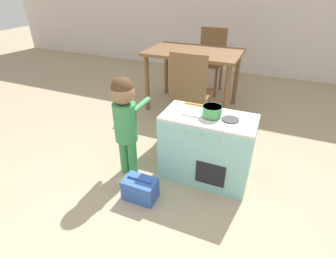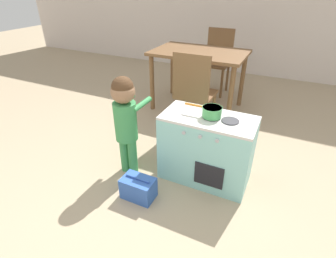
{
  "view_description": "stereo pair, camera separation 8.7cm",
  "coord_description": "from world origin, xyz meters",
  "px_view_note": "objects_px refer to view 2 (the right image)",
  "views": [
    {
      "loc": [
        0.64,
        -0.84,
        1.49
      ],
      "look_at": [
        -0.08,
        0.85,
        0.43
      ],
      "focal_mm": 28.0,
      "sensor_mm": 36.0,
      "label": 1
    },
    {
      "loc": [
        0.72,
        -0.8,
        1.49
      ],
      "look_at": [
        -0.08,
        0.85,
        0.43
      ],
      "focal_mm": 28.0,
      "sensor_mm": 36.0,
      "label": 2
    }
  ],
  "objects_px": {
    "child_figure": "(125,113)",
    "toy_basket": "(138,188)",
    "toy_pot": "(212,111)",
    "dining_chair_far": "(217,60)",
    "play_kitchen": "(206,149)",
    "dining_table": "(199,60)",
    "dining_chair_near": "(194,92)"
  },
  "relations": [
    {
      "from": "toy_basket",
      "to": "dining_chair_near",
      "type": "relative_size",
      "value": 0.28
    },
    {
      "from": "dining_chair_far",
      "to": "dining_chair_near",
      "type": "bearing_deg",
      "value": 96.32
    },
    {
      "from": "child_figure",
      "to": "toy_basket",
      "type": "height_order",
      "value": "child_figure"
    },
    {
      "from": "play_kitchen",
      "to": "dining_table",
      "type": "relative_size",
      "value": 0.65
    },
    {
      "from": "play_kitchen",
      "to": "dining_chair_far",
      "type": "relative_size",
      "value": 0.81
    },
    {
      "from": "toy_basket",
      "to": "dining_table",
      "type": "xyz_separation_m",
      "value": [
        -0.18,
        1.76,
        0.54
      ]
    },
    {
      "from": "toy_pot",
      "to": "toy_basket",
      "type": "relative_size",
      "value": 1.16
    },
    {
      "from": "child_figure",
      "to": "dining_chair_far",
      "type": "relative_size",
      "value": 0.98
    },
    {
      "from": "dining_chair_near",
      "to": "play_kitchen",
      "type": "bearing_deg",
      "value": -60.85
    },
    {
      "from": "play_kitchen",
      "to": "toy_pot",
      "type": "height_order",
      "value": "toy_pot"
    },
    {
      "from": "child_figure",
      "to": "toy_pot",
      "type": "bearing_deg",
      "value": 17.93
    },
    {
      "from": "play_kitchen",
      "to": "dining_chair_near",
      "type": "bearing_deg",
      "value": 119.15
    },
    {
      "from": "child_figure",
      "to": "toy_basket",
      "type": "distance_m",
      "value": 0.59
    },
    {
      "from": "play_kitchen",
      "to": "toy_basket",
      "type": "height_order",
      "value": "play_kitchen"
    },
    {
      "from": "play_kitchen",
      "to": "toy_basket",
      "type": "relative_size",
      "value": 2.85
    },
    {
      "from": "toy_pot",
      "to": "dining_table",
      "type": "bearing_deg",
      "value": 113.56
    },
    {
      "from": "play_kitchen",
      "to": "toy_pot",
      "type": "relative_size",
      "value": 2.47
    },
    {
      "from": "toy_pot",
      "to": "dining_chair_near",
      "type": "relative_size",
      "value": 0.33
    },
    {
      "from": "dining_chair_near",
      "to": "toy_pot",
      "type": "bearing_deg",
      "value": -59.91
    },
    {
      "from": "dining_chair_far",
      "to": "toy_pot",
      "type": "bearing_deg",
      "value": 104.99
    },
    {
      "from": "toy_basket",
      "to": "dining_table",
      "type": "bearing_deg",
      "value": 95.67
    },
    {
      "from": "child_figure",
      "to": "toy_basket",
      "type": "relative_size",
      "value": 3.46
    },
    {
      "from": "toy_pot",
      "to": "dining_chair_far",
      "type": "xyz_separation_m",
      "value": [
        -0.53,
        1.98,
        -0.16
      ]
    },
    {
      "from": "toy_pot",
      "to": "dining_chair_near",
      "type": "height_order",
      "value": "dining_chair_near"
    },
    {
      "from": "play_kitchen",
      "to": "child_figure",
      "type": "height_order",
      "value": "child_figure"
    },
    {
      "from": "child_figure",
      "to": "dining_chair_far",
      "type": "bearing_deg",
      "value": 87.18
    },
    {
      "from": "child_figure",
      "to": "dining_chair_far",
      "type": "height_order",
      "value": "dining_chair_far"
    },
    {
      "from": "child_figure",
      "to": "dining_table",
      "type": "bearing_deg",
      "value": 87.55
    },
    {
      "from": "dining_chair_far",
      "to": "toy_basket",
      "type": "bearing_deg",
      "value": 93.12
    },
    {
      "from": "child_figure",
      "to": "dining_chair_near",
      "type": "relative_size",
      "value": 0.98
    },
    {
      "from": "toy_pot",
      "to": "dining_chair_far",
      "type": "relative_size",
      "value": 0.33
    },
    {
      "from": "toy_basket",
      "to": "dining_chair_far",
      "type": "bearing_deg",
      "value": 93.12
    }
  ]
}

